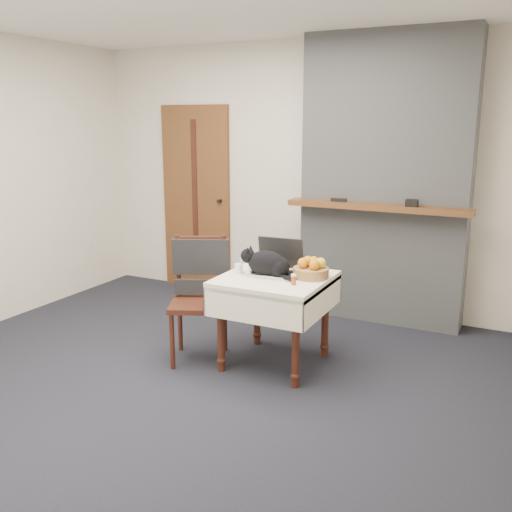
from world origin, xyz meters
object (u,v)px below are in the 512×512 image
Objects in this scene: cat at (268,264)px; chair at (200,281)px; laptop at (277,265)px; pill_bottle at (294,279)px; side_table at (275,291)px; cream_jar at (239,269)px; fruit_basket at (311,269)px; door at (196,199)px.

cat is 0.48× the size of chair.
laptop is 0.81× the size of cat.
chair is (-0.55, -0.08, -0.18)m from cat.
chair is (-0.57, -0.19, -0.15)m from laptop.
pill_bottle is (0.24, -0.23, -0.03)m from laptop.
cat is at bearing 155.30° from pill_bottle.
cream_jar is at bearing -171.81° from side_table.
cream_jar is 0.56m from fruit_basket.
fruit_basket is at bearing 21.17° from side_table.
side_table is 0.30m from pill_bottle.
chair is (-0.81, 0.04, -0.12)m from pill_bottle.
door is at bearing 137.47° from side_table.
cat is (-0.02, -0.11, 0.03)m from laptop.
door is at bearing 138.34° from pill_bottle.
laptop is (1.63, -1.43, -0.23)m from door.
door is 25.58× the size of pill_bottle.
fruit_basket reaches higher than side_table.
laptop is 1.43× the size of fruit_basket.
side_table is 0.81× the size of chair.
side_table is 0.20m from laptop.
door reaches higher than cream_jar.
door is 2.39m from fruit_basket.
fruit_basket reaches higher than pill_bottle.
chair is (1.06, -1.62, -0.38)m from door.
side_table is 2.94× the size of fruit_basket.
fruit_basket is at bearing -11.43° from chair.
fruit_basket is at bearing 80.57° from pill_bottle.
door is 4.29× the size of cat.
fruit_basket is at bearing 14.42° from cream_jar.
pill_bottle is at bearing -11.37° from cream_jar.
laptop is at bearing -6.15° from chair.
door is 2.51m from pill_bottle.
door is at bearing 134.38° from laptop.
laptop is 0.33m from pill_bottle.
laptop is at bearing -178.30° from fruit_basket.
cat is 5.97× the size of pill_bottle.
fruit_basket is (0.28, 0.01, -0.01)m from laptop.
cream_jar is (-0.29, -0.04, 0.15)m from side_table.
cat is (1.61, -1.54, -0.20)m from door.
cream_jar is at bearing -165.58° from fruit_basket.
door is at bearing 131.24° from cream_jar.
chair is at bearing -168.79° from cream_jar.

